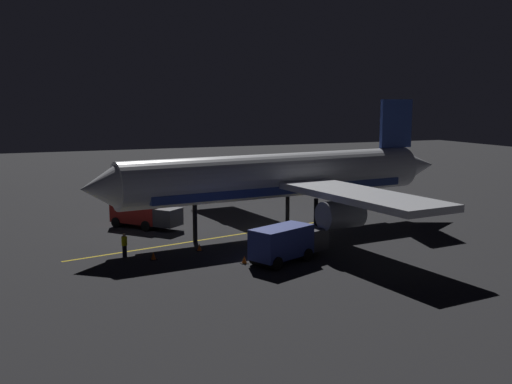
% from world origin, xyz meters
% --- Properties ---
extents(ground_plane, '(180.00, 180.00, 0.20)m').
position_xyz_m(ground_plane, '(0.00, 0.00, -0.10)').
color(ground_plane, '#272729').
extents(apron_guide_stripe, '(6.90, 28.03, 0.01)m').
position_xyz_m(apron_guide_stripe, '(-0.00, 4.00, 0.00)').
color(apron_guide_stripe, gold).
rests_on(apron_guide_stripe, ground_plane).
extents(airliner, '(33.66, 34.47, 11.14)m').
position_xyz_m(airliner, '(0.07, -0.57, 4.59)').
color(airliner, white).
rests_on(airliner, ground_plane).
extents(baggage_truck, '(6.29, 5.70, 2.30)m').
position_xyz_m(baggage_truck, '(5.70, 10.25, 1.22)').
color(baggage_truck, maroon).
rests_on(baggage_truck, ground_plane).
extents(catering_truck, '(4.43, 6.62, 2.52)m').
position_xyz_m(catering_truck, '(-9.14, 3.44, 1.30)').
color(catering_truck, navy).
rests_on(catering_truck, ground_plane).
extents(ground_crew_worker, '(0.40, 0.40, 1.74)m').
position_xyz_m(ground_crew_worker, '(-3.72, 13.68, 0.89)').
color(ground_crew_worker, black).
rests_on(ground_crew_worker, ground_plane).
extents(traffic_cone_near_left, '(0.50, 0.50, 0.55)m').
position_xyz_m(traffic_cone_near_left, '(-5.19, 11.94, 0.25)').
color(traffic_cone_near_left, '#EA590F').
rests_on(traffic_cone_near_left, ground_plane).
extents(traffic_cone_near_right, '(0.50, 0.50, 0.55)m').
position_xyz_m(traffic_cone_near_right, '(-8.59, 6.41, 0.25)').
color(traffic_cone_near_right, '#EA590F').
rests_on(traffic_cone_near_right, ground_plane).
extents(traffic_cone_under_wing, '(0.50, 0.50, 0.55)m').
position_xyz_m(traffic_cone_under_wing, '(-3.98, 8.20, 0.25)').
color(traffic_cone_under_wing, '#EA590F').
rests_on(traffic_cone_under_wing, ground_plane).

